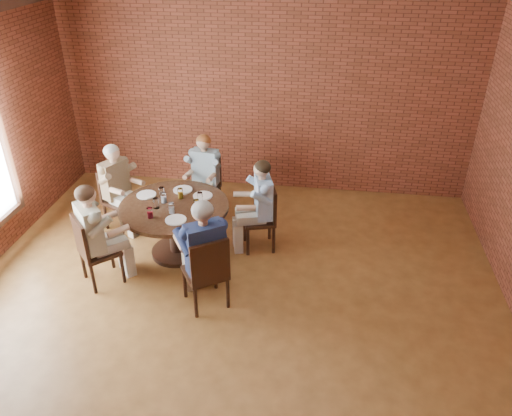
# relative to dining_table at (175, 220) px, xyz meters

# --- Properties ---
(floor) EXTENTS (7.00, 7.00, 0.00)m
(floor) POSITION_rel_dining_table_xyz_m (0.90, -1.33, -0.53)
(floor) COLOR #98622E
(floor) RESTS_ON ground
(ceiling) EXTENTS (7.00, 7.00, 0.00)m
(ceiling) POSITION_rel_dining_table_xyz_m (0.90, -1.33, 2.87)
(ceiling) COLOR silver
(ceiling) RESTS_ON wall_back
(wall_back) EXTENTS (7.00, 0.00, 7.00)m
(wall_back) POSITION_rel_dining_table_xyz_m (0.90, 2.17, 1.17)
(wall_back) COLOR brown
(wall_back) RESTS_ON ground
(dining_table) EXTENTS (1.42, 1.42, 0.75)m
(dining_table) POSITION_rel_dining_table_xyz_m (0.00, 0.00, 0.00)
(dining_table) COLOR #341B11
(dining_table) RESTS_ON floor
(chair_a) EXTENTS (0.51, 0.51, 0.92)m
(chair_a) POSITION_rel_dining_table_xyz_m (1.15, 0.33, -0.03)
(chair_a) COLOR #341B11
(chair_a) RESTS_ON floor
(diner_a) EXTENTS (0.74, 0.66, 1.30)m
(diner_a) POSITION_rel_dining_table_xyz_m (1.07, 0.31, 0.12)
(diner_a) COLOR #406EA8
(diner_a) RESTS_ON floor
(chair_b) EXTENTS (0.45, 0.45, 0.91)m
(chair_b) POSITION_rel_dining_table_xyz_m (0.15, 1.16, -0.03)
(chair_b) COLOR #341B11
(chair_b) RESTS_ON floor
(diner_b) EXTENTS (0.57, 0.67, 1.28)m
(diner_b) POSITION_rel_dining_table_xyz_m (0.14, 1.08, 0.11)
(diner_b) COLOR #8FA9B6
(diner_b) RESTS_ON floor
(chair_c) EXTENTS (0.55, 0.55, 0.92)m
(chair_c) POSITION_rel_dining_table_xyz_m (-1.03, 0.56, -0.03)
(chair_c) COLOR #341B11
(chair_c) RESTS_ON floor
(diner_c) EXTENTS (0.79, 0.74, 1.30)m
(diner_c) POSITION_rel_dining_table_xyz_m (-0.96, 0.52, 0.12)
(diner_c) COLOR brown
(diner_c) RESTS_ON floor
(chair_d) EXTENTS (0.61, 0.61, 0.94)m
(chair_d) POSITION_rel_dining_table_xyz_m (-0.82, -0.76, -0.02)
(chair_d) COLOR #341B11
(chair_d) RESTS_ON floor
(diner_d) EXTENTS (0.84, 0.84, 1.34)m
(diner_d) POSITION_rel_dining_table_xyz_m (-0.75, -0.70, 0.14)
(diner_d) COLOR #C6AA9C
(diner_d) RESTS_ON floor
(chair_e) EXTENTS (0.63, 0.63, 0.97)m
(chair_e) POSITION_rel_dining_table_xyz_m (0.67, -1.01, -0.01)
(chair_e) COLOR #341B11
(chair_e) RESTS_ON floor
(diner_e) EXTENTS (0.85, 0.88, 1.38)m
(diner_e) POSITION_rel_dining_table_xyz_m (0.62, -0.93, 0.16)
(diner_e) COLOR #1A254A
(diner_e) RESTS_ON floor
(plate_a) EXTENTS (0.26, 0.26, 0.01)m
(plate_a) POSITION_rel_dining_table_xyz_m (0.31, 0.28, 0.23)
(plate_a) COLOR white
(plate_a) RESTS_ON dining_table
(plate_b) EXTENTS (0.26, 0.26, 0.01)m
(plate_b) POSITION_rel_dining_table_xyz_m (0.01, 0.41, 0.23)
(plate_b) COLOR white
(plate_b) RESTS_ON dining_table
(plate_c) EXTENTS (0.26, 0.26, 0.01)m
(plate_c) POSITION_rel_dining_table_xyz_m (-0.44, 0.20, 0.23)
(plate_c) COLOR white
(plate_c) RESTS_ON dining_table
(plate_d) EXTENTS (0.26, 0.26, 0.01)m
(plate_d) POSITION_rel_dining_table_xyz_m (0.13, -0.36, 0.23)
(plate_d) COLOR white
(plate_d) RESTS_ON dining_table
(glass_a) EXTENTS (0.07, 0.07, 0.14)m
(glass_a) POSITION_rel_dining_table_xyz_m (0.32, 0.13, 0.29)
(glass_a) COLOR white
(glass_a) RESTS_ON dining_table
(glass_b) EXTENTS (0.07, 0.07, 0.14)m
(glass_b) POSITION_rel_dining_table_xyz_m (0.04, 0.19, 0.29)
(glass_b) COLOR white
(glass_b) RESTS_ON dining_table
(glass_c) EXTENTS (0.07, 0.07, 0.14)m
(glass_c) POSITION_rel_dining_table_xyz_m (-0.22, 0.19, 0.29)
(glass_c) COLOR white
(glass_c) RESTS_ON dining_table
(glass_d) EXTENTS (0.07, 0.07, 0.14)m
(glass_d) POSITION_rel_dining_table_xyz_m (-0.15, 0.05, 0.29)
(glass_d) COLOR white
(glass_d) RESTS_ON dining_table
(glass_e) EXTENTS (0.07, 0.07, 0.14)m
(glass_e) POSITION_rel_dining_table_xyz_m (-0.20, -0.10, 0.29)
(glass_e) COLOR white
(glass_e) RESTS_ON dining_table
(glass_f) EXTENTS (0.07, 0.07, 0.14)m
(glass_f) POSITION_rel_dining_table_xyz_m (-0.20, -0.35, 0.29)
(glass_f) COLOR white
(glass_f) RESTS_ON dining_table
(glass_g) EXTENTS (0.07, 0.07, 0.14)m
(glass_g) POSITION_rel_dining_table_xyz_m (0.03, -0.20, 0.29)
(glass_g) COLOR white
(glass_g) RESTS_ON dining_table
(glass_h) EXTENTS (0.07, 0.07, 0.14)m
(glass_h) POSITION_rel_dining_table_xyz_m (0.32, -0.07, 0.29)
(glass_h) COLOR white
(glass_h) RESTS_ON dining_table
(smartphone) EXTENTS (0.09, 0.14, 0.01)m
(smartphone) POSITION_rel_dining_table_xyz_m (0.36, -0.12, 0.23)
(smartphone) COLOR black
(smartphone) RESTS_ON dining_table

